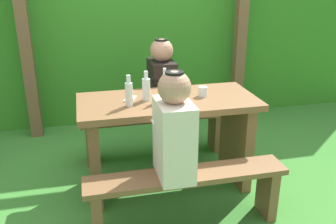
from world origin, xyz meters
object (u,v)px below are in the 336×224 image
Objects in this scene: picnic_table at (168,129)px; cell_phone at (130,99)px; bench_far at (155,126)px; drinking_glass at (203,92)px; person_black_coat at (162,81)px; person_white_shirt at (174,130)px; bottle_right at (165,88)px; bottle_left at (129,93)px; bench_near at (187,189)px; bottle_center at (146,88)px.

picnic_table is 0.39m from cell_phone.
drinking_glass is at bearing -63.02° from bench_far.
person_black_coat is at bearing 110.84° from drinking_glass.
picnic_table is 0.61m from person_black_coat.
cell_phone is at bearing 107.88° from person_white_shirt.
bottle_right reaches higher than bench_far.
bottle_left reaches higher than cell_phone.
drinking_glass is (0.28, 0.56, 0.51)m from bench_near.
person_white_shirt is at bearing -99.39° from picnic_table.
cell_phone is at bearing 161.63° from bottle_right.
bench_far is at bearing 72.82° from bottle_center.
bottle_right is at bearing 93.56° from bench_near.
cell_phone is at bearing 174.38° from drinking_glass.
bench_far is 0.82m from bottle_right.
bottle_left reaches higher than bottle_center.
picnic_table is 0.61m from person_white_shirt.
bench_near is 17.84× the size of drinking_glass.
picnic_table is 5.48× the size of bottle_right.
bottle_left reaches higher than drinking_glass.
person_white_shirt reaches higher than bench_far.
bench_far is at bearing 177.40° from person_black_coat.
bottle_center is at bearing 175.78° from picnic_table.
bottle_center is at bearing 106.47° from bench_near.
picnic_table is 0.39m from bottle_center.
bench_near is at bearing -41.28° from cell_phone.
person_black_coat is (0.17, 1.11, 0.00)m from person_white_shirt.
drinking_glass is (0.28, -0.56, 0.51)m from bench_far.
bench_near is 6.07× the size of bottle_center.
bottle_center is (-0.17, 0.01, 0.35)m from picnic_table.
bottle_right is at bearing -100.29° from person_black_coat.
bench_near is at bearing -56.05° from bottle_left.
bottle_center is at bearing 3.25° from cell_phone.
bottle_center is (-0.45, 0.01, 0.06)m from drinking_glass.
picnic_table is at bearing 12.39° from cell_phone.
drinking_glass is 0.34× the size of bottle_center.
person_white_shirt is (-0.09, -1.12, 0.45)m from bench_far.
bench_near is 1.95× the size of person_white_shirt.
drinking_glass is at bearing 8.66° from bottle_left.
bottle_right is 1.83× the size of cell_phone.
bottle_right is 0.29m from cell_phone.
bench_near is at bearing -90.00° from bench_far.
person_white_shirt is at bearing -96.37° from bottle_right.
person_black_coat is at bearing 86.25° from bench_near.
picnic_table reaches higher than bench_far.
drinking_glass is 0.31× the size of bottle_right.
bottle_center is (-0.14, 0.04, -0.01)m from bottle_right.
bench_far is 1.21m from person_white_shirt.
cell_phone is (-0.57, 0.06, -0.03)m from drinking_glass.
bench_near is 0.83m from cell_phone.
drinking_glass is 0.61m from bottle_left.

